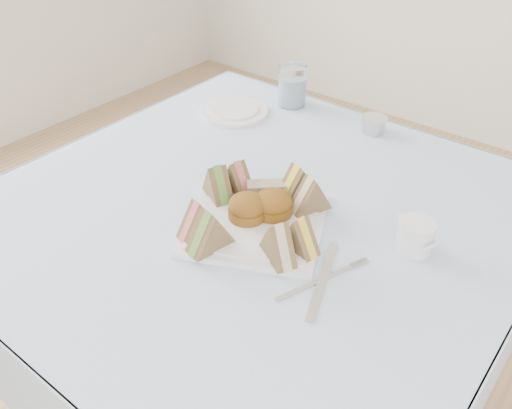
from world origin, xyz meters
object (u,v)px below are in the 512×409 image
Objects in this scene: serving_plate at (256,223)px; creamer_jug at (415,236)px; water_glass at (292,85)px; table at (255,332)px.

serving_plate is 0.29m from creamer_jug.
water_glass is at bearing 161.98° from creamer_jug.
creamer_jug is at bearing 13.10° from table.
table is at bearing -150.21° from creamer_jug.
water_glass is at bearing 116.44° from table.
serving_plate is 2.31× the size of water_glass.
water_glass reaches higher than creamer_jug.
serving_plate is 3.80× the size of creamer_jug.
water_glass is 0.64m from creamer_jug.
creamer_jug is (0.31, 0.07, 0.41)m from table.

